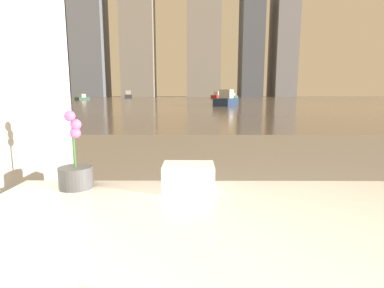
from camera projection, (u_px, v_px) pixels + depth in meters
potted_orchid at (76, 170)px, 1.40m from camera, size 0.15×0.15×0.36m
towel_stack at (188, 177)px, 1.38m from camera, size 0.23×0.17×0.12m
harbor_water at (194, 99)px, 61.67m from camera, size 180.00×110.00×0.01m
harbor_boat_0 at (128, 95)px, 79.59m from camera, size 2.81×5.56×1.99m
harbor_boat_1 at (82, 98)px, 51.52m from camera, size 1.79×2.96×1.05m
harbor_boat_2 at (226, 100)px, 26.17m from camera, size 2.57×3.96×1.40m
harbor_boat_3 at (60, 96)px, 80.62m from camera, size 4.17×5.23×1.91m
harbor_boat_4 at (217, 96)px, 73.55m from camera, size 3.30×4.72×1.68m
harbor_boat_5 at (233, 96)px, 81.96m from camera, size 2.66×3.88×1.38m
skyline_tower_0 at (54, 18)px, 112.40m from camera, size 7.82×11.77×59.01m
skyline_tower_1 at (90, 46)px, 113.99m from camera, size 12.03×11.40×38.64m
skyline_tower_2 at (138, 28)px, 112.85m from camera, size 12.39×9.22×51.09m
skyline_tower_4 at (251, 33)px, 112.83m from camera, size 8.08×11.56×48.01m
skyline_tower_5 at (283, 44)px, 113.42m from camera, size 7.93×13.84×39.91m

